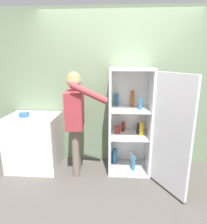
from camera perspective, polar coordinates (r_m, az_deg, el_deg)
The scene contains 6 objects.
ground_plane at distance 2.93m, azimuth 3.61°, elevation -22.14°, with size 12.00×12.00×0.00m, color #4C4742.
wall_back at distance 3.35m, azimuth 4.10°, elevation 6.53°, with size 7.00×0.06×2.55m.
refrigerator at distance 3.08m, azimuth 9.83°, elevation -3.34°, with size 1.00×1.11×1.64m.
person at distance 2.98m, azimuth -8.00°, elevation -0.01°, with size 0.64×0.57×1.59m.
counter at distance 3.50m, azimuth -19.12°, elevation -8.06°, with size 0.80×0.63×0.89m.
bowl at distance 3.33m, azimuth -21.75°, elevation -0.74°, with size 0.16×0.16×0.07m.
Camera 1 is at (-0.01, -2.33, 1.77)m, focal length 32.00 mm.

